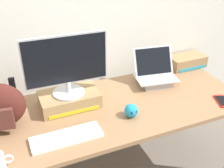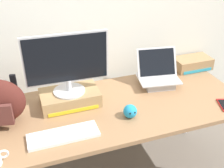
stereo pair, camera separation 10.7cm
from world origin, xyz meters
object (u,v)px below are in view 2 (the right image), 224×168
(desktop_monitor, at_px, (67,63))
(external_keyboard, at_px, (63,135))
(open_laptop, at_px, (158,78))
(toner_box_cyan, at_px, (192,63))
(plush_toy, at_px, (130,111))
(toner_box_yellow, at_px, (70,98))

(desktop_monitor, relative_size, external_keyboard, 1.31)
(open_laptop, height_order, toner_box_cyan, open_laptop)
(desktop_monitor, bearing_deg, external_keyboard, -106.39)
(desktop_monitor, distance_m, toner_box_cyan, 1.17)
(external_keyboard, height_order, plush_toy, plush_toy)
(desktop_monitor, height_order, plush_toy, desktop_monitor)
(plush_toy, bearing_deg, open_laptop, 41.38)
(open_laptop, xyz_separation_m, plush_toy, (-0.37, -0.33, -0.01))
(open_laptop, height_order, plush_toy, open_laptop)
(toner_box_yellow, height_order, open_laptop, open_laptop)
(desktop_monitor, height_order, toner_box_cyan, desktop_monitor)
(toner_box_yellow, bearing_deg, plush_toy, -40.11)
(open_laptop, distance_m, external_keyboard, 0.91)
(plush_toy, bearing_deg, toner_box_yellow, 139.89)
(plush_toy, bearing_deg, desktop_monitor, 140.00)
(toner_box_yellow, relative_size, external_keyboard, 0.95)
(toner_box_yellow, bearing_deg, toner_box_cyan, 9.92)
(toner_box_yellow, xyz_separation_m, plush_toy, (0.34, -0.28, -0.00))
(open_laptop, bearing_deg, external_keyboard, -146.08)
(toner_box_yellow, bearing_deg, open_laptop, 3.29)
(toner_box_yellow, relative_size, desktop_monitor, 0.72)
(toner_box_yellow, distance_m, open_laptop, 0.71)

